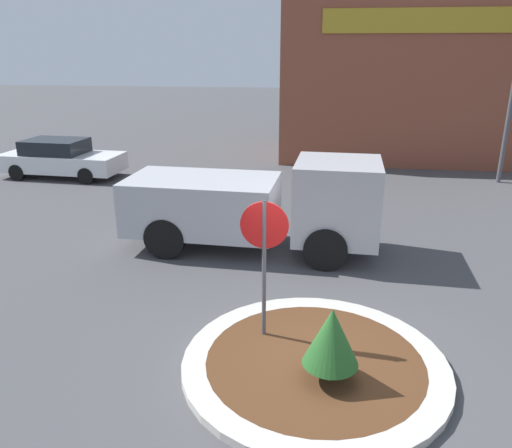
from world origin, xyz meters
The scene contains 7 objects.
ground_plane centered at (0.00, 0.00, 0.00)m, with size 120.00×120.00×0.00m, color #474749.
traffic_island centered at (0.00, 0.00, 0.07)m, with size 4.15×4.15×0.14m.
stop_sign centered at (-0.88, 0.65, 1.76)m, with size 0.78×0.07×2.51m.
island_shrub centered at (0.22, -0.46, 0.86)m, with size 0.82×0.82×1.16m.
utility_truck centered at (-1.56, 4.79, 1.18)m, with size 6.18×2.40×2.30m.
storefront_building centered at (3.52, 17.36, 3.29)m, with size 10.89×6.07×6.57m.
parked_sedan_white centered at (-10.12, 11.16, 0.73)m, with size 4.70×2.09×1.46m.
Camera 1 is at (0.00, -6.71, 4.73)m, focal length 35.00 mm.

